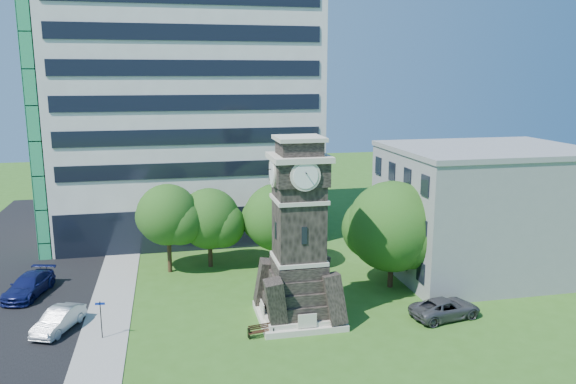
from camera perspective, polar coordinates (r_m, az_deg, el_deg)
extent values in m
plane|color=#325F1B|center=(36.30, -2.96, -14.36)|extent=(160.00, 160.00, 0.00)
cube|color=gray|center=(40.71, -17.76, -11.88)|extent=(3.00, 70.00, 0.06)
cube|color=beige|center=(38.51, 1.07, -12.42)|extent=(5.40, 5.40, 0.40)
cube|color=beige|center=(38.37, 1.07, -11.94)|extent=(4.80, 4.80, 0.30)
cube|color=black|center=(36.21, 1.11, -2.26)|extent=(3.00, 3.00, 6.40)
cube|color=beige|center=(37.05, 1.09, -6.76)|extent=(3.25, 3.25, 0.25)
cube|color=beige|center=(35.98, 1.11, -0.71)|extent=(3.25, 3.25, 0.25)
cube|color=black|center=(35.05, 1.67, -4.43)|extent=(0.35, 0.08, 1.10)
cube|color=black|center=(35.64, 1.13, 2.11)|extent=(3.30, 3.30, 1.60)
cube|color=beige|center=(35.50, 1.13, 3.54)|extent=(3.70, 3.70, 0.35)
cylinder|color=white|center=(33.94, 1.81, 1.62)|extent=(1.56, 0.06, 1.56)
cylinder|color=white|center=(35.28, -1.68, 2.01)|extent=(0.06, 1.56, 1.56)
cube|color=black|center=(35.42, 1.14, 4.51)|extent=(2.60, 2.60, 0.90)
cube|color=beige|center=(35.35, 1.14, 5.47)|extent=(3.00, 3.00, 0.25)
cube|color=white|center=(58.26, -10.24, 9.64)|extent=(25.00, 15.00, 28.00)
cube|color=black|center=(52.92, -9.48, -3.71)|extent=(24.50, 0.80, 4.00)
cube|color=gray|center=(48.62, 19.30, -1.95)|extent=(15.00, 12.00, 10.00)
cube|color=gray|center=(47.72, 19.72, 4.13)|extent=(15.20, 12.20, 0.40)
imported|color=#B4B8BC|center=(39.44, -22.28, -11.94)|extent=(3.01, 4.52, 1.41)
imported|color=#12184F|center=(46.11, -24.82, -8.61)|extent=(3.40, 5.70, 1.55)
imported|color=#46464B|center=(39.82, 15.69, -11.29)|extent=(5.18, 3.08, 1.35)
cube|color=black|center=(35.86, -4.00, -14.17)|extent=(0.05, 0.40, 0.61)
cube|color=black|center=(36.07, -1.58, -13.98)|extent=(0.05, 0.40, 0.61)
cube|color=#362012|center=(35.92, -2.79, -13.95)|extent=(1.58, 0.42, 0.04)
cube|color=#362012|center=(35.99, -2.84, -13.47)|extent=(1.58, 0.04, 0.35)
cylinder|color=black|center=(37.17, -18.45, -12.25)|extent=(0.06, 0.06, 2.45)
cube|color=navy|center=(36.76, -18.56, -10.71)|extent=(0.59, 0.04, 0.15)
cylinder|color=#332114|center=(47.56, -11.95, -6.32)|extent=(0.35, 0.35, 2.84)
sphere|color=#24641E|center=(46.61, -12.13, -2.26)|extent=(5.01, 5.01, 5.01)
sphere|color=#24641E|center=(46.27, -10.85, -3.01)|extent=(3.76, 3.76, 3.76)
sphere|color=#24641E|center=(47.31, -13.18, -2.49)|extent=(3.51, 3.51, 3.51)
cylinder|color=#332114|center=(48.31, -7.90, -6.12)|extent=(0.37, 0.37, 2.45)
sphere|color=#1B5719|center=(47.49, -8.00, -2.68)|extent=(5.12, 5.12, 5.12)
sphere|color=#1B5719|center=(47.19, -6.70, -3.34)|extent=(3.84, 3.84, 3.84)
sphere|color=#1B5719|center=(48.12, -9.11, -2.86)|extent=(3.58, 3.58, 3.58)
cylinder|color=#332114|center=(47.90, -1.04, -6.13)|extent=(0.39, 0.39, 2.51)
sphere|color=#36641D|center=(47.04, -1.06, -2.57)|extent=(5.70, 5.70, 5.70)
sphere|color=#36641D|center=(46.85, 0.45, -3.24)|extent=(4.27, 4.27, 4.27)
sphere|color=#36641D|center=(47.62, -2.40, -2.74)|extent=(3.99, 3.99, 3.99)
cylinder|color=#332114|center=(44.08, 10.38, -7.74)|extent=(0.41, 0.41, 2.80)
sphere|color=#2A5B1B|center=(43.07, 10.55, -3.45)|extent=(6.87, 6.87, 6.87)
sphere|color=#2A5B1B|center=(43.15, 12.56, -4.26)|extent=(5.15, 5.15, 5.15)
sphere|color=#2A5B1B|center=(43.48, 8.64, -3.66)|extent=(4.81, 4.81, 4.81)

